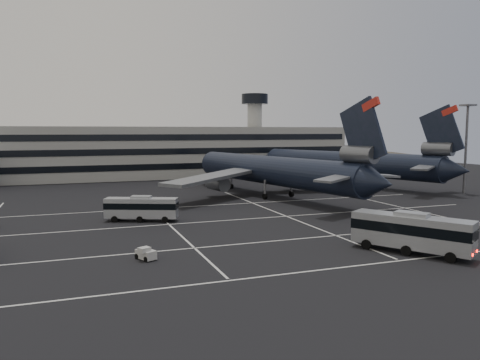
% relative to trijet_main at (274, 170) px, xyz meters
% --- Properties ---
extents(ground, '(260.00, 260.00, 0.00)m').
position_rel_trijet_main_xyz_m(ground, '(-18.72, -23.56, -5.25)').
color(ground, black).
rests_on(ground, ground).
extents(lane_markings, '(90.00, 55.62, 0.01)m').
position_rel_trijet_main_xyz_m(lane_markings, '(-17.77, -22.84, -5.24)').
color(lane_markings, silver).
rests_on(lane_markings, ground).
extents(terminal, '(125.00, 26.00, 24.00)m').
position_rel_trijet_main_xyz_m(terminal, '(-21.67, 47.58, 1.68)').
color(terminal, gray).
rests_on(terminal, ground).
extents(hills, '(352.00, 180.00, 44.00)m').
position_rel_trijet_main_xyz_m(hills, '(-0.73, 146.44, -17.32)').
color(hills, '#38332B').
rests_on(hills, ground).
extents(lightpole_right, '(2.40, 2.40, 18.28)m').
position_rel_trijet_main_xyz_m(lightpole_right, '(39.28, -8.56, 6.57)').
color(lightpole_right, slate).
rests_on(lightpole_right, ground).
extents(trijet_main, '(46.36, 57.26, 18.08)m').
position_rel_trijet_main_xyz_m(trijet_main, '(0.00, 0.00, 0.00)').
color(trijet_main, black).
rests_on(trijet_main, ground).
extents(trijet_far, '(28.07, 55.71, 18.08)m').
position_rel_trijet_main_xyz_m(trijet_far, '(24.79, 11.86, 0.18)').
color(trijet_far, black).
rests_on(trijet_far, ground).
extents(bus_near, '(8.94, 12.07, 4.38)m').
position_rel_trijet_main_xyz_m(bus_near, '(-3.74, -43.48, -2.85)').
color(bus_near, '#979A9E').
rests_on(bus_near, ground).
extents(bus_far, '(10.46, 6.20, 3.65)m').
position_rel_trijet_main_xyz_m(bus_far, '(-27.86, -15.72, -3.25)').
color(bus_far, '#979A9E').
rests_on(bus_far, ground).
extents(tug_b, '(2.10, 2.47, 1.37)m').
position_rel_trijet_main_xyz_m(tug_b, '(-30.43, -36.40, -4.64)').
color(tug_b, '#B8B8B3').
rests_on(tug_b, ground).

